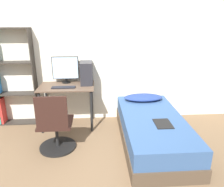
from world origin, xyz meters
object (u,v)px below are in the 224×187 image
at_px(office_chair, 56,129).
at_px(bed, 152,130).
at_px(bookshelf, 4,80).
at_px(keyboard, 64,87).
at_px(monitor, 65,69).
at_px(pc_tower, 87,73).

xyz_separation_m(office_chair, bed, (1.49, 0.11, -0.12)).
xyz_separation_m(bookshelf, keyboard, (1.10, -0.31, -0.08)).
height_order(monitor, pc_tower, monitor).
bearing_deg(office_chair, pc_tower, 63.98).
relative_size(bookshelf, bed, 0.88).
xyz_separation_m(office_chair, keyboard, (0.05, 0.68, 0.44)).
relative_size(office_chair, monitor, 1.90).
distance_m(office_chair, pc_tower, 1.20).
bearing_deg(keyboard, bookshelf, 164.23).
relative_size(bed, keyboard, 5.00).
xyz_separation_m(office_chair, pc_tower, (0.45, 0.92, 0.63)).
bearing_deg(bookshelf, bed, -19.23).
height_order(bookshelf, pc_tower, bookshelf).
distance_m(bed, keyboard, 1.65).
distance_m(monitor, pc_tower, 0.40).
relative_size(office_chair, bed, 0.46).
height_order(bookshelf, bed, bookshelf).
bearing_deg(bookshelf, pc_tower, -3.03).
bearing_deg(pc_tower, monitor, 165.89).
relative_size(keyboard, pc_tower, 0.99).
xyz_separation_m(bookshelf, office_chair, (1.04, -0.99, -0.52)).
bearing_deg(bookshelf, office_chair, -43.61).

